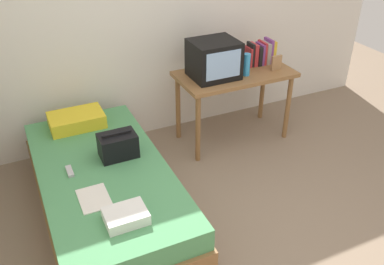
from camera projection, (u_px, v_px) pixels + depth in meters
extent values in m
plane|color=#84705B|center=(262.00, 243.00, 3.28)|extent=(8.00, 8.00, 0.00)
cube|color=silver|center=(161.00, 10.00, 4.15)|extent=(5.20, 0.10, 2.60)
cube|color=olive|center=(107.00, 200.00, 3.49)|extent=(1.00, 2.00, 0.28)
cube|color=#4C935B|center=(104.00, 178.00, 3.37)|extent=(0.97, 1.94, 0.18)
cube|color=olive|center=(235.00, 74.00, 4.23)|extent=(1.16, 0.60, 0.04)
cylinder|color=olive|center=(198.00, 129.00, 4.05)|extent=(0.05, 0.05, 0.71)
cylinder|color=olive|center=(288.00, 107.00, 4.42)|extent=(0.05, 0.05, 0.71)
cylinder|color=olive|center=(178.00, 108.00, 4.42)|extent=(0.05, 0.05, 0.71)
cylinder|color=olive|center=(262.00, 89.00, 4.80)|extent=(0.05, 0.05, 0.71)
cube|color=black|center=(214.00, 59.00, 4.04)|extent=(0.44, 0.38, 0.36)
cube|color=#8CB2E0|center=(224.00, 65.00, 3.88)|extent=(0.35, 0.01, 0.26)
cylinder|color=#3399DB|center=(246.00, 65.00, 4.10)|extent=(0.07, 0.07, 0.22)
cube|color=#B72D33|center=(248.00, 57.00, 4.32)|extent=(0.02, 0.15, 0.19)
cube|color=black|center=(250.00, 54.00, 4.32)|extent=(0.02, 0.13, 0.24)
cube|color=#B72D33|center=(253.00, 54.00, 4.33)|extent=(0.04, 0.14, 0.23)
cube|color=black|center=(257.00, 55.00, 4.36)|extent=(0.04, 0.16, 0.20)
cube|color=#7A3D89|center=(260.00, 54.00, 4.36)|extent=(0.03, 0.16, 0.21)
cube|color=#B72D33|center=(262.00, 52.00, 4.37)|extent=(0.02, 0.16, 0.23)
cube|color=gray|center=(265.00, 52.00, 4.39)|extent=(0.04, 0.16, 0.22)
cube|color=#7A3D89|center=(268.00, 50.00, 4.39)|extent=(0.03, 0.15, 0.25)
cube|color=gold|center=(271.00, 51.00, 4.41)|extent=(0.04, 0.15, 0.23)
cube|color=#9E754C|center=(276.00, 63.00, 4.23)|extent=(0.11, 0.02, 0.15)
cube|color=yellow|center=(77.00, 120.00, 3.86)|extent=(0.48, 0.32, 0.12)
cube|color=black|center=(118.00, 146.00, 3.43)|extent=(0.30, 0.20, 0.20)
cylinder|color=black|center=(117.00, 133.00, 3.37)|extent=(0.24, 0.02, 0.02)
cube|color=white|center=(94.00, 198.00, 3.02)|extent=(0.21, 0.29, 0.01)
cube|color=black|center=(136.00, 210.00, 2.90)|extent=(0.04, 0.16, 0.02)
cube|color=#B7B7BC|center=(70.00, 171.00, 3.28)|extent=(0.04, 0.14, 0.02)
cube|color=white|center=(126.00, 216.00, 2.81)|extent=(0.28, 0.22, 0.08)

